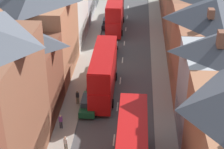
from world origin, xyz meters
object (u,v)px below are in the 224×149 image
car_parked_left_a (97,68)px  pedestrian_far_left (61,121)px  pedestrian_mid_right (66,143)px  car_mid_black (111,48)px  double_decker_bus_far_approaching (103,72)px  pedestrian_far_right (77,97)px  car_parked_right_a (89,103)px  double_decker_bus_mid_street (115,13)px  car_parked_left_b (108,23)px

car_parked_left_a → pedestrian_far_left: pedestrian_far_left is taller
pedestrian_far_left → pedestrian_mid_right: bearing=-71.8°
car_parked_left_a → car_mid_black: bearing=78.6°
car_mid_black → pedestrian_mid_right: size_ratio=2.66×
double_decker_bus_far_approaching → pedestrian_mid_right: (-2.53, -10.90, -1.78)m
pedestrian_mid_right → pedestrian_far_right: size_ratio=1.00×
pedestrian_far_right → car_parked_right_a: bearing=-34.3°
pedestrian_mid_right → double_decker_bus_far_approaching: bearing=76.9°
pedestrian_mid_right → double_decker_bus_mid_street: bearing=85.5°
double_decker_bus_far_approaching → pedestrian_far_left: (-3.67, -7.46, -1.78)m
car_parked_right_a → double_decker_bus_far_approaching: bearing=70.6°
double_decker_bus_mid_street → pedestrian_mid_right: (-2.53, -32.00, -1.78)m
car_parked_left_a → car_parked_left_b: (-0.00, 16.89, -0.01)m
double_decker_bus_mid_street → car_parked_left_b: size_ratio=2.73×
car_parked_right_a → car_parked_left_b: bearing=90.0°
pedestrian_far_left → car_parked_left_b: bearing=85.3°
double_decker_bus_far_approaching → car_parked_left_b: (-1.29, 21.74, -2.01)m
pedestrian_far_left → car_parked_left_a: bearing=79.1°
double_decker_bus_mid_street → double_decker_bus_far_approaching: size_ratio=1.00×
car_parked_left_b → pedestrian_mid_right: 32.67m
car_parked_left_b → pedestrian_far_left: (-2.38, -29.20, 0.23)m
car_parked_right_a → pedestrian_mid_right: bearing=-99.8°
car_parked_right_a → car_mid_black: (1.30, 14.99, 0.01)m
pedestrian_far_right → car_parked_left_a: bearing=79.6°
car_parked_left_a → pedestrian_mid_right: size_ratio=2.72×
car_parked_left_a → car_parked_right_a: (-0.00, -8.53, -0.01)m
double_decker_bus_far_approaching → car_parked_right_a: 4.38m
car_parked_right_a → pedestrian_mid_right: (-1.24, -7.23, 0.23)m
double_decker_bus_far_approaching → pedestrian_far_left: double_decker_bus_far_approaching is taller
pedestrian_mid_right → pedestrian_far_right: (-0.15, 8.18, 0.00)m
double_decker_bus_mid_street → pedestrian_far_right: (-2.69, -23.82, -1.78)m
double_decker_bus_far_approaching → pedestrian_far_right: double_decker_bus_far_approaching is taller
pedestrian_far_left → pedestrian_far_right: size_ratio=1.00×
double_decker_bus_mid_street → pedestrian_far_left: size_ratio=6.71×
car_mid_black → double_decker_bus_mid_street: bearing=90.1°
double_decker_bus_mid_street → double_decker_bus_far_approaching: 21.10m
pedestrian_far_right → pedestrian_far_left: bearing=-101.7°
double_decker_bus_far_approaching → pedestrian_mid_right: bearing=-103.1°
car_parked_left_b → double_decker_bus_far_approaching: bearing=-86.6°
pedestrian_mid_right → pedestrian_far_left: same height
car_parked_left_b → pedestrian_far_left: pedestrian_far_left is taller
pedestrian_far_left → double_decker_bus_far_approaching: bearing=63.8°
double_decker_bus_mid_street → car_parked_left_b: (-1.29, 0.64, -2.01)m
double_decker_bus_mid_street → pedestrian_far_right: double_decker_bus_mid_street is taller
double_decker_bus_far_approaching → pedestrian_far_right: bearing=-134.7°
pedestrian_mid_right → car_parked_left_a: bearing=85.5°
car_parked_right_a → car_parked_left_b: 25.42m
double_decker_bus_mid_street → pedestrian_far_left: bearing=-97.3°
double_decker_bus_mid_street → car_parked_left_a: (-1.29, -16.24, -2.00)m
car_parked_left_a → car_parked_left_b: 16.89m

